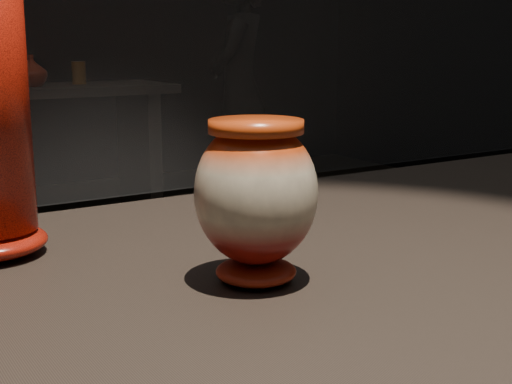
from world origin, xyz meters
TOP-DOWN VIEW (x-y plane):
  - main_vase at (-0.12, -0.04)m, footprint 0.17×0.17m
  - back_vase_mid at (0.54, 3.33)m, footprint 0.18×0.18m
  - back_vase_right at (0.84, 3.42)m, footprint 0.08×0.08m
  - visitor at (2.02, 3.59)m, footprint 0.71×0.71m

SIDE VIEW (x-z plane):
  - visitor at x=2.02m, z-range 0.00..1.66m
  - back_vase_right at x=0.84m, z-range 0.90..1.03m
  - back_vase_mid at x=0.54m, z-range 0.90..1.07m
  - main_vase at x=-0.12m, z-range 0.91..1.09m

